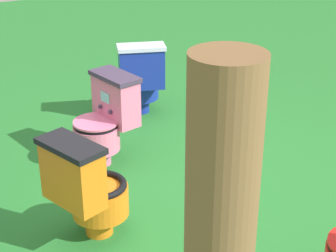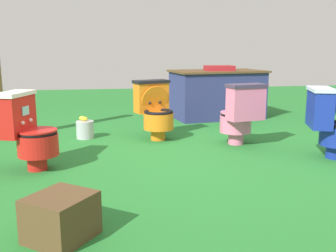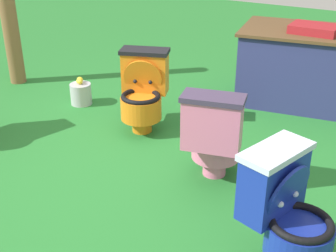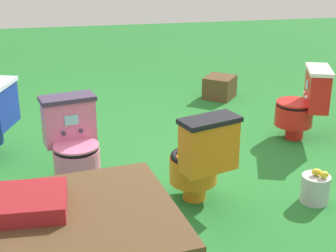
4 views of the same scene
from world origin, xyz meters
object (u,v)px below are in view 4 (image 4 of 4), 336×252
Objects in this scene: toilet_pink at (73,142)px; small_crate at (220,87)px; toilet_red at (304,103)px; toilet_orange at (200,158)px; lemon_bucket at (315,188)px.

toilet_pink is 2.69m from small_crate.
toilet_orange is at bearing 146.85° from toilet_red.
toilet_orange is 1.69m from toilet_red.
toilet_pink is at bearing -19.77° from lemon_bucket.
toilet_red reaches higher than small_crate.
lemon_bucket is at bearing 147.47° from toilet_pink.
toilet_red and toilet_pink have the same top height.
toilet_red is 2.05× the size of small_crate.
toilet_pink is (0.93, -0.49, -0.00)m from toilet_orange.
toilet_red reaches higher than lemon_bucket.
toilet_pink reaches higher than lemon_bucket.
lemon_bucket is (-1.80, 0.65, -0.25)m from toilet_pink.
lemon_bucket is at bearing -29.81° from toilet_orange.
toilet_orange is 1.05m from toilet_pink.
lemon_bucket is at bearing 90.04° from small_crate.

